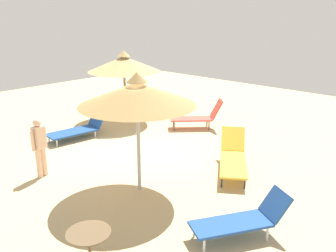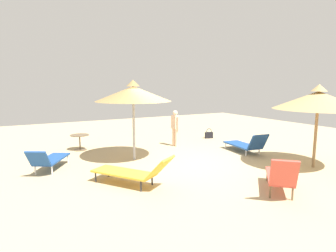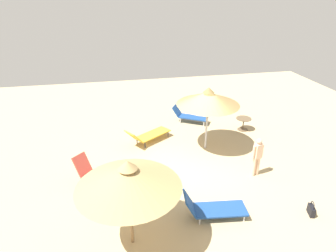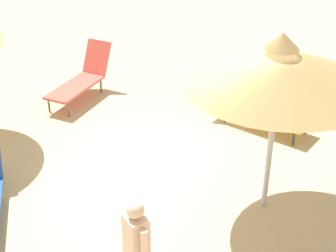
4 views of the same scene
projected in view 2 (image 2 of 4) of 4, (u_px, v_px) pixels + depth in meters
The scene contains 10 objects.
ground at pixel (174, 164), 9.53m from camera, with size 24.00×24.00×0.10m, color tan.
parasol_umbrella_edge at pixel (133, 94), 9.55m from camera, with size 2.56×2.56×2.73m.
parasol_umbrella_near_right at pixel (318, 100), 8.66m from camera, with size 2.65×2.65×2.59m.
lounge_chair_center at pixel (246, 144), 10.78m from camera, with size 0.92×1.97×0.83m.
lounge_chair_far_left at pixel (281, 176), 6.72m from camera, with size 1.66×1.67×1.03m.
lounge_chair_front at pixel (49, 159), 8.52m from camera, with size 1.41×1.84×0.80m.
lounge_chair_near_left at pixel (133, 171), 7.30m from camera, with size 1.76×2.19×0.87m.
person_standing_far_right at pixel (175, 126), 11.86m from camera, with size 0.27×0.45×1.51m.
handbag at pixel (209, 135), 13.67m from camera, with size 0.39×0.24×0.48m.
side_table_round at pixel (80, 139), 11.22m from camera, with size 0.72×0.72×0.61m.
Camera 2 is at (-4.64, -7.99, 2.61)m, focal length 30.48 mm.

